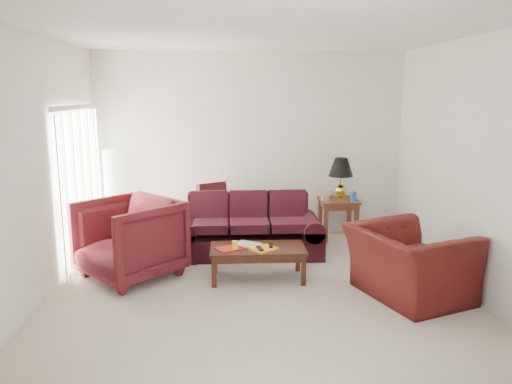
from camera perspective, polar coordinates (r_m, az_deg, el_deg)
floor at (r=6.13m, az=0.46°, el=-11.26°), size 5.00×5.00×0.00m
blinds at (r=7.36m, az=-19.39°, el=0.71°), size 0.10×2.00×2.16m
sofa at (r=7.31m, az=-0.79°, el=-3.91°), size 2.18×1.06×0.87m
throw_pillow at (r=7.93m, az=-4.99°, el=-0.62°), size 0.52×0.42×0.49m
end_table at (r=8.25m, az=9.34°, el=-3.02°), size 0.62×0.62×0.66m
table_lamp at (r=8.18m, az=9.65°, el=1.57°), size 0.50×0.50×0.66m
clock at (r=8.00m, az=7.95°, el=-0.56°), size 0.13×0.09×0.13m
blue_canister at (r=8.04m, az=11.04°, el=-0.52°), size 0.11×0.11×0.15m
picture_frame at (r=8.35m, az=8.45°, el=0.07°), size 0.19×0.21×0.06m
floor_lamp at (r=8.16m, az=-16.16°, el=-0.43°), size 0.32×0.32×1.51m
armchair_left at (r=6.62m, az=-14.27°, el=-5.20°), size 1.57×1.57×1.03m
armchair_right at (r=6.11m, az=17.10°, el=-7.79°), size 1.47×1.56×0.82m
coffee_table at (r=6.44m, az=0.20°, el=-8.12°), size 1.20×0.60×0.42m
magazine_red at (r=6.30m, az=-3.06°, el=-6.47°), size 0.38×0.36×0.02m
magazine_white at (r=6.46m, az=-0.94°, el=-6.01°), size 0.39×0.36×0.02m
magazine_orange at (r=6.29m, az=0.90°, el=-6.49°), size 0.39×0.38×0.02m
remote_a at (r=6.24m, az=0.44°, el=-6.46°), size 0.09×0.18×0.02m
remote_b at (r=6.36m, az=1.71°, el=-6.11°), size 0.06×0.17×0.02m
yellow_glass at (r=6.25m, az=-2.43°, el=-6.14°), size 0.08×0.08×0.12m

